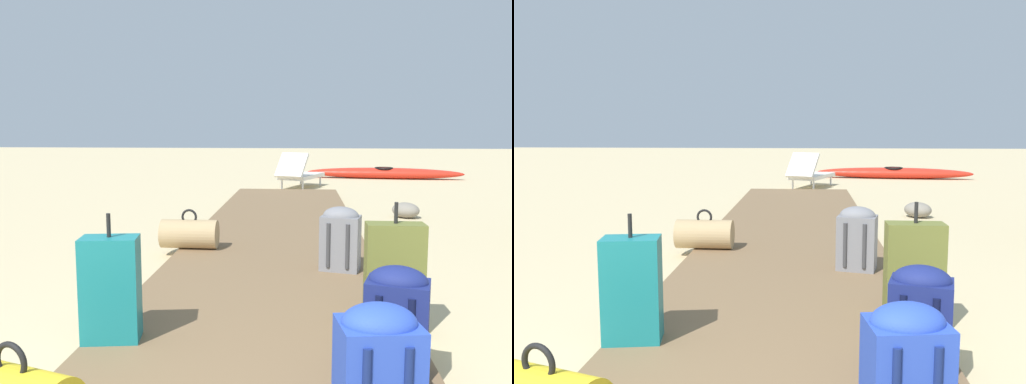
# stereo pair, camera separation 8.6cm
# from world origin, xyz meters

# --- Properties ---
(ground_plane) EXTENTS (60.00, 60.00, 0.00)m
(ground_plane) POSITION_xyz_m (0.00, 3.87, 0.00)
(ground_plane) COLOR #CCB789
(boardwalk) EXTENTS (1.96, 9.68, 0.08)m
(boardwalk) POSITION_xyz_m (0.00, 4.84, 0.04)
(boardwalk) COLOR brown
(boardwalk) RESTS_ON ground
(backpack_blue) EXTENTS (0.35, 0.30, 0.55)m
(backpack_blue) POSITION_xyz_m (0.58, 1.15, 0.37)
(backpack_blue) COLOR #2847B7
(backpack_blue) RESTS_ON boardwalk
(duffel_bag_tan) EXTENTS (0.59, 0.31, 0.41)m
(duffel_bag_tan) POSITION_xyz_m (-0.87, 4.32, 0.23)
(duffel_bag_tan) COLOR tan
(duffel_bag_tan) RESTS_ON boardwalk
(backpack_grey) EXTENTS (0.38, 0.32, 0.56)m
(backpack_grey) POSITION_xyz_m (0.62, 3.63, 0.37)
(backpack_grey) COLOR slate
(backpack_grey) RESTS_ON boardwalk
(backpack_navy) EXTENTS (0.35, 0.30, 0.56)m
(backpack_navy) POSITION_xyz_m (0.75, 1.69, 0.37)
(backpack_navy) COLOR navy
(backpack_navy) RESTS_ON boardwalk
(suitcase_olive) EXTENTS (0.37, 0.18, 0.77)m
(suitcase_olive) POSITION_xyz_m (0.87, 2.42, 0.40)
(suitcase_olive) COLOR olive
(suitcase_olive) RESTS_ON boardwalk
(suitcase_teal) EXTENTS (0.35, 0.25, 0.75)m
(suitcase_teal) POSITION_xyz_m (-0.83, 1.98, 0.39)
(suitcase_teal) COLOR #197A7F
(suitcase_teal) RESTS_ON boardwalk
(lounge_chair) EXTENTS (1.12, 1.65, 0.79)m
(lounge_chair) POSITION_xyz_m (0.24, 10.54, 0.33)
(lounge_chair) COLOR white
(lounge_chair) RESTS_ON ground
(kayak) EXTENTS (4.07, 0.96, 0.30)m
(kayak) POSITION_xyz_m (2.44, 12.93, 0.15)
(kayak) COLOR red
(kayak) RESTS_ON ground
(rock_right_far) EXTENTS (0.53, 0.53, 0.23)m
(rock_right_far) POSITION_xyz_m (1.82, 6.86, 0.11)
(rock_right_far) COLOR gray
(rock_right_far) RESTS_ON ground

